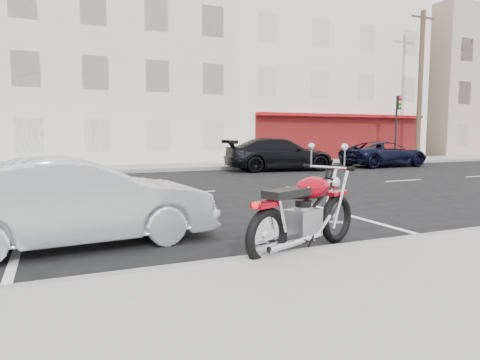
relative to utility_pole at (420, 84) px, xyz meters
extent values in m
plane|color=black|center=(-15.50, -8.60, -4.74)|extent=(120.00, 120.00, 0.00)
cube|color=gray|center=(-20.50, -17.30, -4.66)|extent=(80.00, 3.40, 0.15)
cube|color=gray|center=(-20.50, 0.10, -4.66)|extent=(80.00, 3.40, 0.15)
cube|color=gray|center=(-20.50, -15.60, -4.66)|extent=(80.00, 0.12, 0.16)
cube|color=gray|center=(-20.50, -1.60, -4.66)|extent=(80.00, 0.12, 0.16)
cube|color=beige|center=(-17.50, 7.70, 1.01)|extent=(12.00, 12.00, 11.50)
cube|color=silver|center=(-4.50, 7.70, 1.51)|extent=(14.00, 12.00, 12.50)
cube|color=tan|center=(10.50, 7.70, 0.76)|extent=(12.00, 12.00, 11.00)
cylinder|color=#422D1E|center=(0.00, 0.00, -0.09)|extent=(0.30, 0.30, 9.00)
cube|color=#422D1E|center=(0.00, 0.00, 4.01)|extent=(1.80, 0.10, 0.10)
cylinder|color=black|center=(-2.00, -0.20, -2.99)|extent=(0.12, 0.12, 3.20)
cube|color=black|center=(-2.00, -0.35, -1.19)|extent=(0.26, 0.18, 0.80)
cylinder|color=beige|center=(-3.50, -0.10, -4.29)|extent=(0.20, 0.20, 0.60)
sphere|color=beige|center=(-3.50, -0.10, -3.97)|extent=(0.20, 0.20, 0.20)
torus|color=black|center=(-16.30, -14.66, -4.38)|extent=(0.74, 0.40, 0.75)
torus|color=black|center=(-17.79, -15.28, -4.38)|extent=(0.74, 0.40, 0.75)
cube|color=maroon|center=(-16.30, -14.66, -3.99)|extent=(0.41, 0.28, 0.06)
cube|color=maroon|center=(-17.83, -15.29, -3.97)|extent=(0.38, 0.29, 0.07)
cube|color=gray|center=(-17.09, -14.98, -4.31)|extent=(0.56, 0.49, 0.38)
ellipsoid|color=maroon|center=(-16.88, -14.90, -3.84)|extent=(0.72, 0.59, 0.30)
cube|color=black|center=(-17.43, -15.13, -3.87)|extent=(0.75, 0.53, 0.10)
cylinder|color=silver|center=(-16.53, -14.75, -3.59)|extent=(0.34, 0.74, 0.04)
sphere|color=silver|center=(-16.39, -14.69, -3.82)|extent=(0.19, 0.19, 0.19)
cylinder|color=silver|center=(-17.37, -15.27, -4.49)|extent=(1.02, 0.49, 0.09)
cylinder|color=silver|center=(-17.49, -14.98, -4.49)|extent=(1.02, 0.49, 0.09)
cylinder|color=silver|center=(-16.35, -14.68, -4.05)|extent=(0.42, 0.21, 0.89)
cylinder|color=black|center=(-16.86, -14.89, -4.12)|extent=(0.85, 0.40, 0.55)
imported|color=#AAAEB2|center=(-20.67, -13.61, -4.08)|extent=(4.09, 1.73, 1.31)
imported|color=black|center=(-5.36, -3.00, -4.10)|extent=(4.71, 2.31, 1.29)
imported|color=black|center=(-11.51, -3.03, -4.00)|extent=(5.32, 2.74, 1.48)
camera|label=1|loc=(-20.95, -20.25, -3.10)|focal=32.00mm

